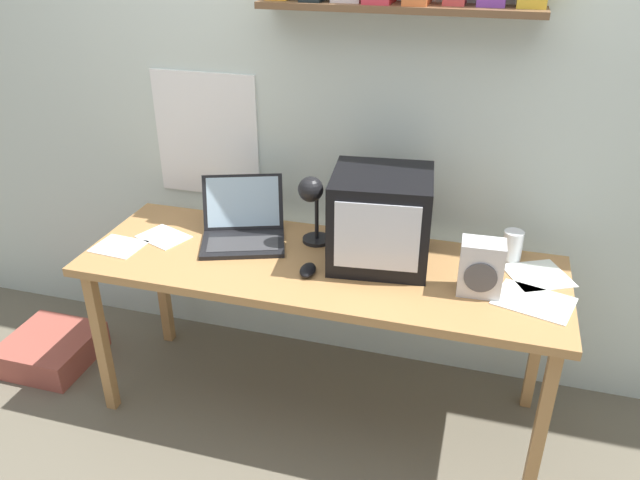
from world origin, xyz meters
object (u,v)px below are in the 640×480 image
object	(u,v)px
juice_glass	(512,247)
printed_handout	(538,275)
computer_mouse	(308,270)
open_notebook	(164,237)
space_heater	(481,268)
loose_paper_near_monitor	(119,246)
desk_lamp	(312,199)
loose_paper_near_laptop	(534,301)
laptop	(243,225)
floor_cushion	(51,349)
crt_monitor	(381,218)
corner_desk	(320,276)

from	to	relation	value
juice_glass	printed_handout	xyz separation A→B (m)	(0.10, -0.11, -0.05)
computer_mouse	open_notebook	size ratio (longest dim) A/B	0.45
space_heater	open_notebook	world-z (taller)	space_heater
loose_paper_near_monitor	desk_lamp	bearing A→B (deg)	16.51
loose_paper_near_laptop	printed_handout	bearing A→B (deg)	84.85
laptop	juice_glass	world-z (taller)	laptop
printed_handout	computer_mouse	bearing A→B (deg)	-165.07
space_heater	loose_paper_near_laptop	world-z (taller)	space_heater
laptop	desk_lamp	bearing A→B (deg)	-17.67
laptop	loose_paper_near_laptop	bearing A→B (deg)	-28.32
juice_glass	floor_cushion	world-z (taller)	juice_glass
space_heater	floor_cushion	bearing A→B (deg)	177.75
juice_glass	desk_lamp	bearing A→B (deg)	-171.88
crt_monitor	computer_mouse	world-z (taller)	crt_monitor
crt_monitor	juice_glass	bearing A→B (deg)	9.94
space_heater	laptop	bearing A→B (deg)	168.02
loose_paper_near_monitor	printed_handout	size ratio (longest dim) A/B	0.71
computer_mouse	printed_handout	world-z (taller)	computer_mouse
desk_lamp	juice_glass	distance (m)	0.81
corner_desk	printed_handout	xyz separation A→B (m)	(0.82, 0.13, 0.06)
floor_cushion	crt_monitor	bearing A→B (deg)	5.45
crt_monitor	space_heater	bearing A→B (deg)	-25.93
juice_glass	loose_paper_near_laptop	world-z (taller)	juice_glass
juice_glass	printed_handout	world-z (taller)	juice_glass
open_notebook	loose_paper_near_laptop	bearing A→B (deg)	-3.26
laptop	floor_cushion	distance (m)	1.24
floor_cushion	open_notebook	bearing A→B (deg)	7.57
corner_desk	space_heater	distance (m)	0.63
juice_glass	space_heater	size ratio (longest dim) A/B	0.60
space_heater	corner_desk	bearing A→B (deg)	172.65
laptop	juice_glass	bearing A→B (deg)	-13.45
crt_monitor	open_notebook	xyz separation A→B (m)	(-0.92, -0.06, -0.18)
corner_desk	floor_cushion	world-z (taller)	corner_desk
printed_handout	crt_monitor	bearing A→B (deg)	-176.12
computer_mouse	printed_handout	size ratio (longest dim) A/B	0.38
loose_paper_near_laptop	desk_lamp	bearing A→B (deg)	168.11
corner_desk	juice_glass	world-z (taller)	juice_glass
space_heater	loose_paper_near_laptop	distance (m)	0.22
laptop	open_notebook	distance (m)	0.35
computer_mouse	open_notebook	world-z (taller)	computer_mouse
open_notebook	floor_cushion	distance (m)	0.94
open_notebook	laptop	bearing A→B (deg)	14.62
space_heater	loose_paper_near_monitor	xyz separation A→B (m)	(-1.45, -0.05, -0.10)
desk_lamp	computer_mouse	world-z (taller)	desk_lamp
juice_glass	open_notebook	world-z (taller)	juice_glass
laptop	floor_cushion	world-z (taller)	laptop
space_heater	desk_lamp	bearing A→B (deg)	163.03
loose_paper_near_monitor	open_notebook	world-z (taller)	same
floor_cushion	corner_desk	bearing A→B (deg)	2.61
crt_monitor	desk_lamp	distance (m)	0.29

